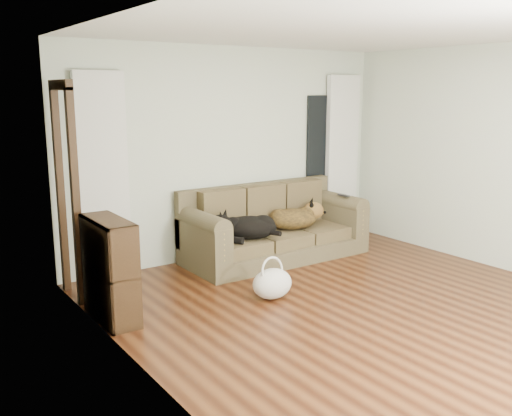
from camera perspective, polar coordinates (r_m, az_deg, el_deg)
floor at (r=5.61m, az=11.62°, el=-10.22°), size 5.00×5.00×0.00m
ceiling at (r=5.24m, az=12.85°, el=17.21°), size 5.00×5.00×0.00m
wall_back at (r=7.20m, az=-2.43°, el=5.56°), size 4.50×0.04×2.60m
wall_left at (r=3.96m, az=-10.78°, el=0.25°), size 0.04×5.00×2.60m
curtain_left at (r=6.41m, az=-15.03°, el=3.04°), size 0.55×0.08×2.25m
curtain_right at (r=8.25m, az=8.57°, el=5.18°), size 0.55×0.08×2.25m
window_pane at (r=8.03m, az=6.54°, el=6.85°), size 0.50×0.03×1.20m
door_casing at (r=5.93m, az=-18.31°, el=1.19°), size 0.07×0.60×2.10m
sofa at (r=7.09m, az=2.00°, el=-1.52°), size 2.31×1.00×0.94m
dog_black_lab at (r=6.72m, az=-0.98°, el=-1.98°), size 0.79×0.74×0.27m
dog_shepherd at (r=7.23m, az=3.87°, el=-0.94°), size 0.78×0.67×0.29m
tv_remote at (r=7.50m, az=8.75°, el=1.27°), size 0.05×0.19×0.02m
tote_bag at (r=5.80m, az=1.64°, el=-7.53°), size 0.48×0.41×0.31m
bookshelf at (r=5.36m, az=-14.40°, el=-5.72°), size 0.33×0.77×0.94m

